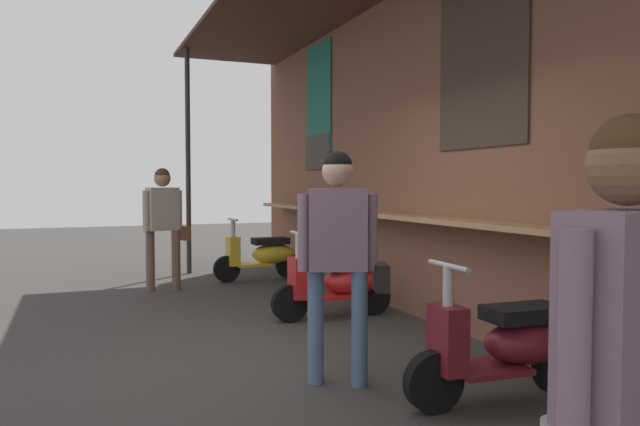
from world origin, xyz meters
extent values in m
plane|color=#383533|center=(0.00, 0.00, 0.00)|extent=(35.63, 35.63, 0.00)
cube|color=brown|center=(0.00, 2.02, 1.96)|extent=(12.72, 0.25, 3.91)
cube|color=#A87F51|center=(0.00, 1.72, 1.12)|extent=(11.45, 0.36, 0.05)
cube|color=#236B5B|center=(-3.92, 1.89, 2.80)|extent=(0.94, 0.02, 1.67)
cube|color=#423328|center=(0.04, 1.89, 2.73)|extent=(1.29, 0.02, 1.83)
cube|color=#2D2823|center=(-3.96, 1.88, 1.98)|extent=(0.97, 0.03, 0.52)
cylinder|color=#332D28|center=(-5.34, 0.14, 1.87)|extent=(0.08, 0.08, 3.74)
ellipsoid|color=gold|center=(-4.23, 1.25, 0.40)|extent=(0.40, 0.71, 0.30)
cube|color=black|center=(-4.23, 1.20, 0.60)|extent=(0.31, 0.56, 0.10)
cube|color=gold|center=(-4.22, 0.90, 0.25)|extent=(0.39, 0.51, 0.04)
cube|color=gold|center=(-4.21, 0.60, 0.47)|extent=(0.28, 0.17, 0.44)
cylinder|color=#B7B7BC|center=(-4.21, 0.60, 0.60)|extent=(0.07, 0.07, 0.70)
cylinder|color=#B7B7BC|center=(-4.21, 0.60, 0.95)|extent=(0.46, 0.05, 0.04)
cylinder|color=black|center=(-4.21, 0.50, 0.20)|extent=(0.11, 0.40, 0.40)
cylinder|color=black|center=(-4.24, 1.50, 0.20)|extent=(0.11, 0.40, 0.40)
ellipsoid|color=red|center=(-1.35, 1.25, 0.40)|extent=(0.39, 0.70, 0.30)
cube|color=black|center=(-1.35, 1.20, 0.60)|extent=(0.31, 0.55, 0.10)
cube|color=red|center=(-1.36, 0.90, 0.25)|extent=(0.39, 0.50, 0.04)
cube|color=red|center=(-1.36, 0.60, 0.47)|extent=(0.28, 0.16, 0.44)
cylinder|color=#B7B7BC|center=(-1.36, 0.60, 0.60)|extent=(0.07, 0.07, 0.70)
cylinder|color=#B7B7BC|center=(-1.36, 0.60, 0.95)|extent=(0.46, 0.04, 0.04)
cylinder|color=black|center=(-1.36, 0.50, 0.20)|extent=(0.10, 0.40, 0.40)
cylinder|color=black|center=(-1.35, 1.50, 0.20)|extent=(0.10, 0.40, 0.40)
ellipsoid|color=maroon|center=(1.46, 1.25, 0.40)|extent=(0.42, 0.72, 0.30)
cube|color=black|center=(1.45, 1.20, 0.60)|extent=(0.33, 0.57, 0.10)
cube|color=maroon|center=(1.44, 0.90, 0.25)|extent=(0.41, 0.52, 0.04)
cube|color=maroon|center=(1.42, 0.60, 0.47)|extent=(0.29, 0.18, 0.44)
cylinder|color=#B7B7BC|center=(1.42, 0.60, 0.60)|extent=(0.07, 0.07, 0.70)
cylinder|color=#B7B7BC|center=(1.42, 0.60, 0.95)|extent=(0.46, 0.06, 0.04)
cylinder|color=black|center=(1.41, 0.50, 0.20)|extent=(0.12, 0.40, 0.40)
cylinder|color=black|center=(1.47, 1.50, 0.20)|extent=(0.12, 0.40, 0.40)
cylinder|color=brown|center=(-3.88, -0.65, 0.42)|extent=(0.12, 0.12, 0.84)
cylinder|color=brown|center=(-3.84, -0.31, 0.42)|extent=(0.12, 0.12, 0.84)
cube|color=#ADA393|center=(-3.86, -0.48, 1.14)|extent=(0.32, 0.46, 0.60)
sphere|color=#A37556|center=(-3.86, -0.48, 1.56)|extent=(0.23, 0.23, 0.23)
sphere|color=#472D19|center=(-3.86, -0.48, 1.60)|extent=(0.21, 0.21, 0.21)
cylinder|color=#ADA393|center=(-3.79, -0.72, 1.12)|extent=(0.08, 0.08, 0.56)
cylinder|color=#ADA393|center=(-3.94, -0.24, 1.12)|extent=(0.08, 0.08, 0.56)
cube|color=brown|center=(-3.98, -0.18, 0.79)|extent=(0.28, 0.17, 0.20)
cylinder|color=slate|center=(0.59, 0.01, 0.42)|extent=(0.12, 0.12, 0.85)
cylinder|color=slate|center=(0.77, 0.28, 0.42)|extent=(0.12, 0.12, 0.85)
cube|color=gray|center=(0.68, 0.15, 1.15)|extent=(0.34, 0.47, 0.60)
sphere|color=tan|center=(0.68, 0.15, 1.57)|extent=(0.23, 0.23, 0.23)
sphere|color=black|center=(0.68, 0.15, 1.61)|extent=(0.21, 0.21, 0.21)
cylinder|color=gray|center=(0.59, -0.09, 1.13)|extent=(0.08, 0.08, 0.56)
cylinder|color=gray|center=(0.77, 0.38, 1.13)|extent=(0.08, 0.08, 0.56)
cube|color=black|center=(0.78, 0.46, 0.79)|extent=(0.28, 0.19, 0.20)
cube|color=gray|center=(3.46, -0.23, 1.11)|extent=(0.29, 0.45, 0.58)
sphere|color=brown|center=(3.46, -0.23, 1.52)|extent=(0.22, 0.22, 0.22)
sphere|color=#472D19|center=(3.46, -0.23, 1.56)|extent=(0.20, 0.20, 0.20)
cylinder|color=gray|center=(3.52, -0.47, 1.09)|extent=(0.08, 0.08, 0.55)
camera|label=1|loc=(4.66, -1.63, 1.47)|focal=33.67mm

